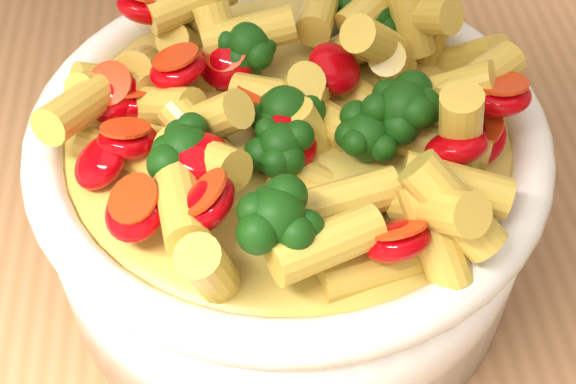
{
  "coord_description": "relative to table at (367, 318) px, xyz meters",
  "views": [
    {
      "loc": [
        -0.08,
        -0.3,
        1.28
      ],
      "look_at": [
        -0.06,
        -0.01,
        0.96
      ],
      "focal_mm": 50.0,
      "sensor_mm": 36.0,
      "label": 1
    }
  ],
  "objects": [
    {
      "name": "table",
      "position": [
        0.0,
        0.0,
        0.0
      ],
      "size": [
        1.2,
        0.8,
        0.9
      ],
      "color": "#A46F46",
      "rests_on": "ground"
    },
    {
      "name": "serving_bowl",
      "position": [
        -0.06,
        -0.01,
        0.16
      ],
      "size": [
        0.26,
        0.26,
        0.11
      ],
      "color": "white",
      "rests_on": "table"
    },
    {
      "name": "pasta_salad",
      "position": [
        -0.06,
        -0.01,
        0.23
      ],
      "size": [
        0.21,
        0.21,
        0.05
      ],
      "color": "#EAC34A",
      "rests_on": "serving_bowl"
    }
  ]
}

